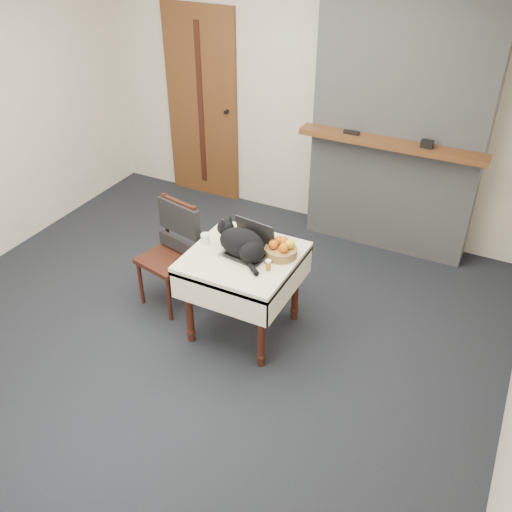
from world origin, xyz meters
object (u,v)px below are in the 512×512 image
(laptop, at_px, (249,246))
(pill_bottle, at_px, (268,265))
(cream_jar, at_px, (205,239))
(fruit_basket, at_px, (281,249))
(chair, at_px, (174,239))
(door, at_px, (202,106))
(side_table, at_px, (243,268))
(cat, at_px, (242,244))

(laptop, xyz_separation_m, pill_bottle, (0.22, -0.13, -0.02))
(cream_jar, bearing_deg, pill_bottle, -10.38)
(cream_jar, bearing_deg, fruit_basket, 10.11)
(fruit_basket, height_order, chair, chair)
(door, relative_size, fruit_basket, 8.50)
(side_table, xyz_separation_m, laptop, (0.03, 0.04, 0.17))
(laptop, height_order, pill_bottle, laptop)
(door, distance_m, chair, 2.01)
(door, bearing_deg, laptop, -50.78)
(cat, relative_size, pill_bottle, 5.79)
(pill_bottle, bearing_deg, cat, 163.15)
(cream_jar, height_order, fruit_basket, fruit_basket)
(cream_jar, xyz_separation_m, pill_bottle, (0.57, -0.10, 0.00))
(side_table, height_order, cream_jar, cream_jar)
(cat, xyz_separation_m, pill_bottle, (0.24, -0.07, -0.07))
(pill_bottle, height_order, chair, chair)
(cream_jar, xyz_separation_m, fruit_basket, (0.58, 0.10, 0.02))
(laptop, bearing_deg, cat, -107.63)
(laptop, relative_size, pill_bottle, 4.44)
(cream_jar, distance_m, fruit_basket, 0.59)
(pill_bottle, distance_m, fruit_basket, 0.21)
(door, distance_m, laptop, 2.43)
(laptop, height_order, cat, cat)
(side_table, relative_size, fruit_basket, 3.32)
(fruit_basket, bearing_deg, door, 134.25)
(laptop, distance_m, chair, 0.75)
(door, bearing_deg, fruit_basket, -45.75)
(cat, bearing_deg, laptop, 84.33)
(cat, distance_m, cream_jar, 0.34)
(door, relative_size, chair, 2.24)
(cat, bearing_deg, door, 147.37)
(laptop, height_order, fruit_basket, laptop)
(fruit_basket, bearing_deg, side_table, -154.92)
(fruit_basket, bearing_deg, cat, -151.13)
(cream_jar, relative_size, pill_bottle, 0.95)
(laptop, bearing_deg, pill_bottle, -23.21)
(side_table, xyz_separation_m, cream_jar, (-0.33, 0.01, 0.15))
(door, xyz_separation_m, cream_jar, (1.17, -1.90, -0.26))
(door, height_order, cream_jar, door)
(laptop, relative_size, chair, 0.41)
(pill_bottle, height_order, fruit_basket, fruit_basket)
(chair, bearing_deg, side_table, 2.37)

